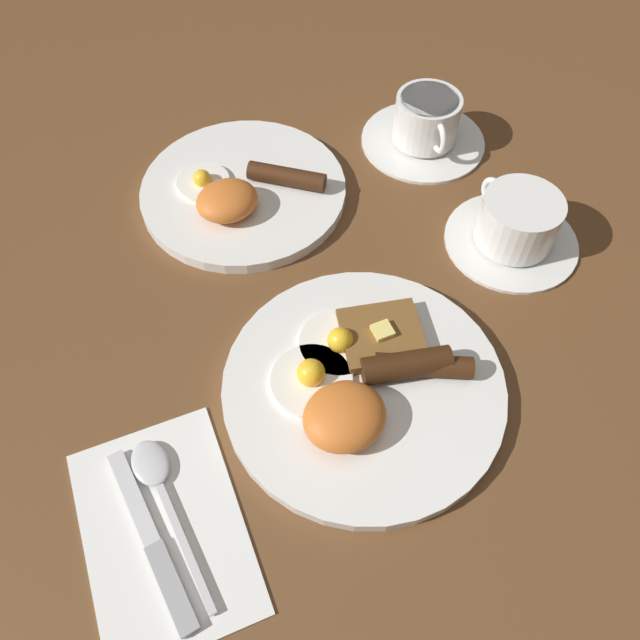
% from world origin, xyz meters
% --- Properties ---
extents(ground_plane, '(3.00, 3.00, 0.00)m').
position_xyz_m(ground_plane, '(0.00, 0.00, 0.00)').
color(ground_plane, brown).
extents(breakfast_plate_near, '(0.29, 0.29, 0.05)m').
position_xyz_m(breakfast_plate_near, '(-0.00, 0.00, 0.01)').
color(breakfast_plate_near, white).
rests_on(breakfast_plate_near, ground_plane).
extents(breakfast_plate_far, '(0.26, 0.26, 0.05)m').
position_xyz_m(breakfast_plate_far, '(0.00, 0.31, 0.01)').
color(breakfast_plate_far, white).
rests_on(breakfast_plate_far, ground_plane).
extents(teacup_near, '(0.16, 0.16, 0.07)m').
position_xyz_m(teacup_near, '(0.26, 0.09, 0.03)').
color(teacup_near, white).
rests_on(teacup_near, ground_plane).
extents(teacup_far, '(0.17, 0.17, 0.07)m').
position_xyz_m(teacup_far, '(0.27, 0.29, 0.03)').
color(teacup_far, white).
rests_on(teacup_far, ground_plane).
extents(napkin, '(0.16, 0.22, 0.01)m').
position_xyz_m(napkin, '(-0.23, -0.04, 0.00)').
color(napkin, white).
rests_on(napkin, ground_plane).
extents(knife, '(0.02, 0.18, 0.01)m').
position_xyz_m(knife, '(-0.24, -0.05, 0.01)').
color(knife, silver).
rests_on(knife, napkin).
extents(spoon, '(0.03, 0.17, 0.01)m').
position_xyz_m(spoon, '(-0.22, 0.01, 0.01)').
color(spoon, silver).
rests_on(spoon, napkin).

